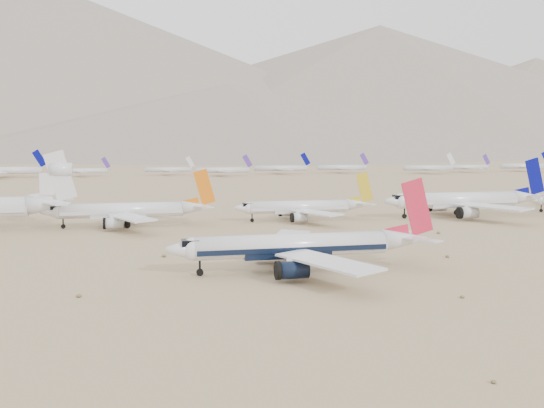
% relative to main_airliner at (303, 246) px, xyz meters
% --- Properties ---
extents(ground, '(7000.00, 7000.00, 0.00)m').
position_rel_main_airliner_xyz_m(ground, '(6.89, 4.33, -4.49)').
color(ground, '#7D6548').
rests_on(ground, ground).
extents(main_airliner, '(46.30, 45.23, 16.34)m').
position_rel_main_airliner_xyz_m(main_airliner, '(0.00, 0.00, 0.00)').
color(main_airliner, silver).
rests_on(main_airliner, ground).
extents(row2_navy_widebody, '(51.13, 49.99, 18.19)m').
position_rel_main_airliner_xyz_m(row2_navy_widebody, '(70.15, 65.83, 0.59)').
color(row2_navy_widebody, silver).
rests_on(row2_navy_widebody, ground).
extents(row2_gold_tail, '(39.69, 38.82, 14.13)m').
position_rel_main_airliner_xyz_m(row2_gold_tail, '(19.28, 67.60, -0.54)').
color(row2_gold_tail, silver).
rests_on(row2_gold_tail, ground).
extents(row2_orange_tail, '(43.65, 42.70, 15.57)m').
position_rel_main_airliner_xyz_m(row2_orange_tail, '(-30.60, 65.63, -0.12)').
color(row2_orange_tail, silver).
rests_on(row2_orange_tail, ground).
extents(distant_storage_row, '(621.70, 65.27, 16.18)m').
position_rel_main_airliner_xyz_m(distant_storage_row, '(42.24, 324.55, -0.09)').
color(distant_storage_row, silver).
rests_on(distant_storage_row, ground).
extents(mountain_range, '(7354.00, 3024.00, 470.00)m').
position_rel_main_airliner_xyz_m(mountain_range, '(77.07, 1652.34, 185.82)').
color(mountain_range, slate).
rests_on(mountain_range, ground).
extents(foothills, '(4637.50, 1395.00, 155.00)m').
position_rel_main_airliner_xyz_m(foothills, '(533.57, 1104.33, 62.66)').
color(foothills, slate).
rests_on(foothills, ground).
extents(desert_scrub, '(261.14, 126.29, 0.63)m').
position_rel_main_airliner_xyz_m(desert_scrub, '(16.56, -25.54, -4.20)').
color(desert_scrub, brown).
rests_on(desert_scrub, ground).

